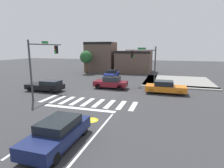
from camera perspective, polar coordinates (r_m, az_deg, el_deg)
ground_plane at (r=22.41m, az=-2.82°, el=-2.42°), size 120.00×120.00×0.00m
crosswalk_near at (r=18.38m, az=-7.51°, el=-5.55°), size 9.55×2.79×0.01m
lane_markings at (r=12.17m, az=-16.13°, el=-14.88°), size 6.80×18.75×0.01m
bike_detector_marking at (r=13.96m, az=-6.42°, el=-11.03°), size 1.04×1.04×0.01m
curb_corner_northeast at (r=30.42m, az=18.66°, el=0.76°), size 10.00×10.60×0.15m
storefront_row at (r=40.91m, az=2.03°, el=7.66°), size 13.98×6.89×6.46m
traffic_signal_northeast at (r=26.10m, az=9.99°, el=7.56°), size 4.25×0.32×5.42m
traffic_signal_southwest at (r=21.35m, az=-20.56°, el=7.65°), size 0.32×5.80×6.02m
car_maroon at (r=24.08m, az=-0.33°, el=0.45°), size 4.27×1.92×1.54m
car_black at (r=23.98m, az=-19.63°, el=-0.47°), size 4.58×1.87×1.36m
car_navy at (r=10.78m, az=-16.35°, el=-14.12°), size 1.89×4.59×1.44m
car_orange at (r=22.33m, az=16.12°, el=-0.94°), size 4.58×1.93×1.49m
car_blue at (r=32.89m, az=-0.06°, el=3.22°), size 1.71×4.29×1.36m
roadside_tree at (r=38.02m, az=-8.00°, el=8.19°), size 2.54×2.54×4.67m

